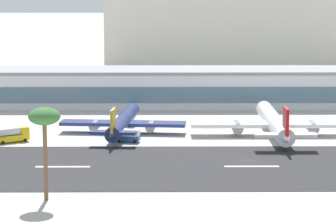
{
  "coord_description": "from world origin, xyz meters",
  "views": [
    {
      "loc": [
        -19.45,
        -185.37,
        42.22
      ],
      "look_at": [
        -17.73,
        31.77,
        5.99
      ],
      "focal_mm": 89.88,
      "sensor_mm": 36.0,
      "label": 1
    }
  ],
  "objects_px": {
    "palm_tree_0": "(44,120)",
    "distant_hotel_block": "(235,19)",
    "service_fuel_truck_0": "(12,134)",
    "airliner_red_tail_gate_1": "(275,124)",
    "airliner_gold_tail_gate_0": "(122,123)",
    "service_box_truck_1": "(128,135)",
    "terminal_building": "(196,87)"
  },
  "relations": [
    {
      "from": "distant_hotel_block",
      "to": "service_box_truck_1",
      "type": "distance_m",
      "value": 175.79
    },
    {
      "from": "airliner_gold_tail_gate_0",
      "to": "airliner_red_tail_gate_1",
      "type": "distance_m",
      "value": 40.05
    },
    {
      "from": "airliner_red_tail_gate_1",
      "to": "service_box_truck_1",
      "type": "distance_m",
      "value": 38.79
    },
    {
      "from": "distant_hotel_block",
      "to": "palm_tree_0",
      "type": "relative_size",
      "value": 6.57
    },
    {
      "from": "service_fuel_truck_0",
      "to": "service_box_truck_1",
      "type": "relative_size",
      "value": 1.34
    },
    {
      "from": "terminal_building",
      "to": "service_box_truck_1",
      "type": "relative_size",
      "value": 29.98
    },
    {
      "from": "distant_hotel_block",
      "to": "service_fuel_truck_0",
      "type": "bearing_deg",
      "value": -112.52
    },
    {
      "from": "airliner_gold_tail_gate_0",
      "to": "distant_hotel_block",
      "type": "bearing_deg",
      "value": -9.77
    },
    {
      "from": "terminal_building",
      "to": "palm_tree_0",
      "type": "distance_m",
      "value": 117.71
    },
    {
      "from": "distant_hotel_block",
      "to": "airliner_gold_tail_gate_0",
      "type": "xyz_separation_m",
      "value": [
        -43.22,
        -158.51,
        -18.71
      ]
    },
    {
      "from": "distant_hotel_block",
      "to": "airliner_red_tail_gate_1",
      "type": "relative_size",
      "value": 2.3
    },
    {
      "from": "distant_hotel_block",
      "to": "service_box_truck_1",
      "type": "bearing_deg",
      "value": -103.7
    },
    {
      "from": "distant_hotel_block",
      "to": "airliner_gold_tail_gate_0",
      "type": "distance_m",
      "value": 165.36
    },
    {
      "from": "airliner_red_tail_gate_1",
      "to": "service_box_truck_1",
      "type": "relative_size",
      "value": 7.85
    },
    {
      "from": "airliner_gold_tail_gate_0",
      "to": "palm_tree_0",
      "type": "relative_size",
      "value": 2.5
    },
    {
      "from": "service_fuel_truck_0",
      "to": "palm_tree_0",
      "type": "height_order",
      "value": "palm_tree_0"
    },
    {
      "from": "terminal_building",
      "to": "airliner_red_tail_gate_1",
      "type": "bearing_deg",
      "value": -69.88
    },
    {
      "from": "service_box_truck_1",
      "to": "palm_tree_0",
      "type": "relative_size",
      "value": 0.36
    },
    {
      "from": "airliner_red_tail_gate_1",
      "to": "airliner_gold_tail_gate_0",
      "type": "bearing_deg",
      "value": 84.65
    },
    {
      "from": "service_fuel_truck_0",
      "to": "palm_tree_0",
      "type": "bearing_deg",
      "value": -105.89
    },
    {
      "from": "airliner_red_tail_gate_1",
      "to": "service_fuel_truck_0",
      "type": "height_order",
      "value": "airliner_red_tail_gate_1"
    },
    {
      "from": "distant_hotel_block",
      "to": "airliner_gold_tail_gate_0",
      "type": "height_order",
      "value": "distant_hotel_block"
    },
    {
      "from": "airliner_gold_tail_gate_0",
      "to": "airliner_red_tail_gate_1",
      "type": "xyz_separation_m",
      "value": [
        39.88,
        -3.72,
        0.4
      ]
    },
    {
      "from": "terminal_building",
      "to": "airliner_red_tail_gate_1",
      "type": "relative_size",
      "value": 3.82
    },
    {
      "from": "airliner_gold_tail_gate_0",
      "to": "service_fuel_truck_0",
      "type": "height_order",
      "value": "airliner_gold_tail_gate_0"
    },
    {
      "from": "distant_hotel_block",
      "to": "airliner_gold_tail_gate_0",
      "type": "relative_size",
      "value": 2.62
    },
    {
      "from": "distant_hotel_block",
      "to": "service_fuel_truck_0",
      "type": "height_order",
      "value": "distant_hotel_block"
    },
    {
      "from": "terminal_building",
      "to": "distant_hotel_block",
      "type": "height_order",
      "value": "distant_hotel_block"
    },
    {
      "from": "terminal_building",
      "to": "distant_hotel_block",
      "type": "distance_m",
      "value": 114.55
    },
    {
      "from": "palm_tree_0",
      "to": "airliner_red_tail_gate_1",
      "type": "bearing_deg",
      "value": 50.37
    },
    {
      "from": "airliner_gold_tail_gate_0",
      "to": "terminal_building",
      "type": "bearing_deg",
      "value": -18.73
    },
    {
      "from": "palm_tree_0",
      "to": "distant_hotel_block",
      "type": "bearing_deg",
      "value": 76.32
    }
  ]
}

